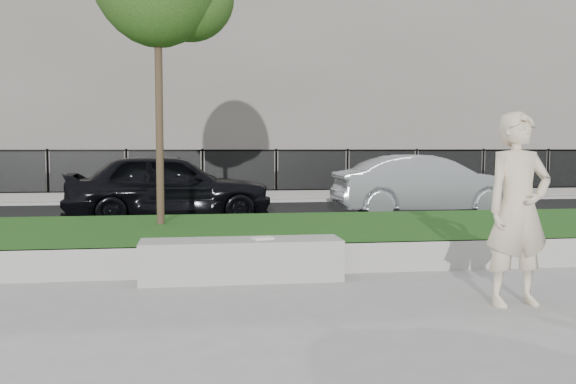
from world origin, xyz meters
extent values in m
plane|color=gray|center=(0.00, 0.00, 0.00)|extent=(90.00, 90.00, 0.00)
cube|color=black|center=(0.00, 3.00, 0.20)|extent=(34.00, 4.00, 0.40)
cube|color=gray|center=(0.00, 1.04, 0.20)|extent=(34.00, 0.08, 0.40)
cube|color=black|center=(0.00, 8.50, 0.02)|extent=(34.00, 7.00, 0.04)
cube|color=gray|center=(0.00, 13.00, 0.06)|extent=(34.00, 3.00, 0.12)
cube|color=slate|center=(0.00, 12.00, 0.24)|extent=(32.00, 0.30, 0.24)
cube|color=black|center=(0.00, 12.00, 0.87)|extent=(32.00, 0.04, 1.50)
cube|color=black|center=(0.00, 12.00, 1.57)|extent=(32.00, 0.05, 0.05)
cube|color=black|center=(0.00, 12.00, 0.37)|extent=(32.00, 0.05, 0.05)
cube|color=slate|center=(0.00, 20.00, 5.00)|extent=(34.00, 10.00, 10.00)
cube|color=gray|center=(-0.27, 0.80, 0.26)|extent=(2.50, 0.63, 0.51)
imported|color=beige|center=(2.50, -0.90, 1.02)|extent=(0.79, 0.57, 2.03)
cube|color=silver|center=(0.00, 0.78, 0.53)|extent=(0.28, 0.23, 0.03)
cylinder|color=#38281C|center=(-1.40, 3.55, 2.99)|extent=(0.12, 0.12, 5.19)
imported|color=black|center=(-1.39, 7.18, 0.80)|extent=(4.59, 2.13, 1.52)
imported|color=gray|center=(4.61, 7.44, 0.76)|extent=(4.38, 1.56, 1.44)
camera|label=1|loc=(-0.84, -7.14, 1.66)|focal=40.00mm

